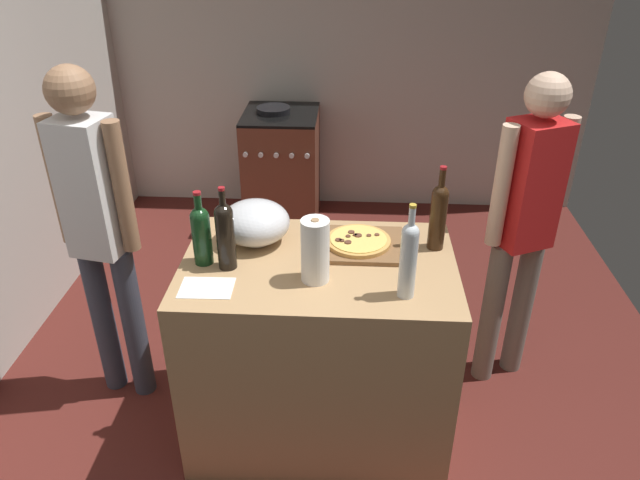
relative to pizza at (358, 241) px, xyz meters
name	(u,v)px	position (x,y,z in m)	size (l,w,h in m)	color
ground_plane	(322,310)	(-0.20, 0.81, -0.98)	(4.01, 3.73, 0.02)	#511E19
kitchen_wall_rear	(333,45)	(-0.20, 2.42, 0.33)	(4.01, 0.10, 2.60)	#BCB7AD
kitchen_wall_left	(1,104)	(-1.96, 0.81, 0.33)	(0.10, 3.73, 2.60)	#BCB7AD
counter	(319,348)	(-0.17, -0.14, -0.50)	(1.16, 0.76, 0.94)	tan
cutting_board	(358,245)	(0.00, 0.00, -0.02)	(0.40, 0.32, 0.02)	brown
pizza	(358,241)	(0.00, 0.00, 0.00)	(0.28, 0.28, 0.03)	tan
mixing_bowl	(255,222)	(-0.46, 0.02, 0.06)	(0.31, 0.31, 0.19)	#B2B2B7
paper_towel_roll	(315,251)	(-0.17, -0.27, 0.10)	(0.11, 0.11, 0.27)	white
wine_bottle_dark	(201,232)	(-0.65, -0.17, 0.11)	(0.08, 0.08, 0.33)	#143819
wine_bottle_green	(408,257)	(0.18, -0.36, 0.14)	(0.07, 0.07, 0.39)	silver
wine_bottle_amber	(225,233)	(-0.54, -0.20, 0.13)	(0.08, 0.08, 0.36)	black
wine_bottle_clear	(438,214)	(0.34, 0.01, 0.13)	(0.07, 0.07, 0.38)	#331E0F
recipe_sheet	(207,288)	(-0.59, -0.36, -0.03)	(0.21, 0.15, 0.00)	white
stove	(282,168)	(-0.58, 2.02, -0.52)	(0.56, 0.63, 0.93)	brown
person_in_stripes	(98,223)	(-1.19, 0.06, 0.02)	(0.39, 0.24, 1.70)	#383D4C
person_in_red	(524,218)	(0.79, 0.29, -0.02)	(0.37, 0.28, 1.64)	slate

